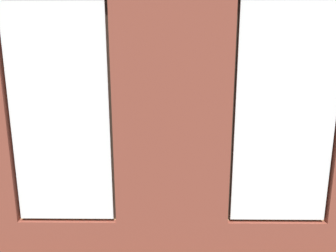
# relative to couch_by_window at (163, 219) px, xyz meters

# --- Properties ---
(ground_plane) EXTENTS (6.94, 6.37, 0.10)m
(ground_plane) POSITION_rel_couch_by_window_xyz_m (-0.11, -2.16, -0.38)
(ground_plane) COLOR brown
(brick_wall_with_windows) EXTENTS (6.34, 0.30, 3.44)m
(brick_wall_with_windows) POSITION_rel_couch_by_window_xyz_m (-0.11, 0.65, 1.37)
(brick_wall_with_windows) COLOR brown
(brick_wall_with_windows) RESTS_ON ground_plane
(couch_by_window) EXTENTS (1.91, 0.87, 0.80)m
(couch_by_window) POSITION_rel_couch_by_window_xyz_m (0.00, 0.00, 0.00)
(couch_by_window) COLOR black
(couch_by_window) RESTS_ON ground_plane
(couch_left) EXTENTS (1.01, 1.92, 0.80)m
(couch_left) POSITION_rel_couch_by_window_xyz_m (-2.58, -1.97, 0.00)
(couch_left) COLOR black
(couch_left) RESTS_ON ground_plane
(coffee_table) EXTENTS (1.52, 0.89, 0.45)m
(coffee_table) POSITION_rel_couch_by_window_xyz_m (0.09, -2.32, 0.07)
(coffee_table) COLOR tan
(coffee_table) RESTS_ON ground_plane
(cup_ceramic) EXTENTS (0.07, 0.07, 0.08)m
(cup_ceramic) POSITION_rel_couch_by_window_xyz_m (0.55, -2.19, 0.16)
(cup_ceramic) COLOR #4C4C51
(cup_ceramic) RESTS_ON coffee_table
(candle_jar) EXTENTS (0.08, 0.08, 0.11)m
(candle_jar) POSITION_rel_couch_by_window_xyz_m (0.09, -2.32, 0.17)
(candle_jar) COLOR #B7333D
(candle_jar) RESTS_ON coffee_table
(table_plant_small) EXTENTS (0.16, 0.16, 0.25)m
(table_plant_small) POSITION_rel_couch_by_window_xyz_m (-0.32, -2.48, 0.25)
(table_plant_small) COLOR #9E5638
(table_plant_small) RESTS_ON coffee_table
(remote_silver) EXTENTS (0.05, 0.17, 0.02)m
(remote_silver) POSITION_rel_couch_by_window_xyz_m (-0.02, -2.19, 0.13)
(remote_silver) COLOR #B2B2B7
(remote_silver) RESTS_ON coffee_table
(media_console) EXTENTS (1.29, 0.42, 0.55)m
(media_console) POSITION_rel_couch_by_window_xyz_m (2.70, -2.40, -0.06)
(media_console) COLOR black
(media_console) RESTS_ON ground_plane
(tv_flatscreen) EXTENTS (1.15, 0.20, 0.82)m
(tv_flatscreen) POSITION_rel_couch_by_window_xyz_m (2.70, -2.41, 0.63)
(tv_flatscreen) COLOR black
(tv_flatscreen) RESTS_ON media_console
(papasan_chair) EXTENTS (1.18, 1.18, 0.72)m
(papasan_chair) POSITION_rel_couch_by_window_xyz_m (0.05, -3.92, 0.13)
(papasan_chair) COLOR olive
(papasan_chair) RESTS_ON ground_plane
(potted_plant_by_left_couch) EXTENTS (0.24, 0.24, 0.51)m
(potted_plant_by_left_couch) POSITION_rel_couch_by_window_xyz_m (-2.18, -3.34, -0.01)
(potted_plant_by_left_couch) COLOR #9E5638
(potted_plant_by_left_couch) RESTS_ON ground_plane
(potted_plant_between_couches) EXTENTS (1.04, 1.04, 1.30)m
(potted_plant_between_couches) POSITION_rel_couch_by_window_xyz_m (-1.42, -0.05, 0.34)
(potted_plant_between_couches) COLOR beige
(potted_plant_between_couches) RESTS_ON ground_plane
(potted_plant_mid_room_small) EXTENTS (0.32, 0.32, 0.59)m
(potted_plant_mid_room_small) POSITION_rel_couch_by_window_xyz_m (-1.24, -2.57, 0.05)
(potted_plant_mid_room_small) COLOR gray
(potted_plant_mid_room_small) RESTS_ON ground_plane
(potted_plant_foreground_right) EXTENTS (0.83, 0.80, 1.19)m
(potted_plant_foreground_right) POSITION_rel_couch_by_window_xyz_m (2.41, -4.30, 0.31)
(potted_plant_foreground_right) COLOR brown
(potted_plant_foreground_right) RESTS_ON ground_plane
(potted_plant_corner_near_left) EXTENTS (1.00, 0.97, 1.14)m
(potted_plant_corner_near_left) POSITION_rel_couch_by_window_xyz_m (-2.73, -4.34, 0.22)
(potted_plant_corner_near_left) COLOR beige
(potted_plant_corner_near_left) RESTS_ON ground_plane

